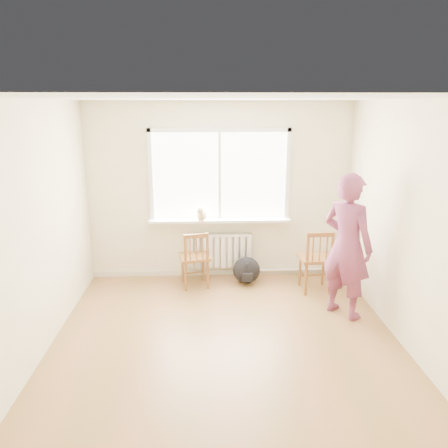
{
  "coord_description": "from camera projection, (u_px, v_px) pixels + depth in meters",
  "views": [
    {
      "loc": [
        -0.22,
        -4.3,
        2.65
      ],
      "look_at": [
        0.02,
        1.2,
        1.13
      ],
      "focal_mm": 35.0,
      "sensor_mm": 36.0,
      "label": 1
    }
  ],
  "objects": [
    {
      "name": "floor",
      "position": [
        227.0,
        350.0,
        4.86
      ],
      "size": [
        4.5,
        4.5,
        0.0
      ],
      "primitive_type": "plane",
      "color": "#98663E",
      "rests_on": "ground"
    },
    {
      "name": "ceiling",
      "position": [
        227.0,
        98.0,
        4.14
      ],
      "size": [
        4.5,
        4.5,
        0.0
      ],
      "primitive_type": "plane",
      "rotation": [
        3.14,
        0.0,
        0.0
      ],
      "color": "white",
      "rests_on": "back_wall"
    },
    {
      "name": "back_wall",
      "position": [
        220.0,
        192.0,
        6.66
      ],
      "size": [
        4.0,
        0.01,
        2.7
      ],
      "primitive_type": "cube",
      "color": "beige",
      "rests_on": "ground"
    },
    {
      "name": "window",
      "position": [
        220.0,
        172.0,
        6.55
      ],
      "size": [
        2.12,
        0.05,
        1.42
      ],
      "color": "white",
      "rests_on": "back_wall"
    },
    {
      "name": "windowsill",
      "position": [
        220.0,
        220.0,
        6.67
      ],
      "size": [
        2.15,
        0.22,
        0.04
      ],
      "primitive_type": "cube",
      "color": "white",
      "rests_on": "back_wall"
    },
    {
      "name": "radiator",
      "position": [
        220.0,
        250.0,
        6.82
      ],
      "size": [
        1.0,
        0.12,
        0.55
      ],
      "color": "white",
      "rests_on": "back_wall"
    },
    {
      "name": "heating_pipe",
      "position": [
        298.0,
        270.0,
        7.0
      ],
      "size": [
        1.4,
        0.04,
        0.04
      ],
      "primitive_type": "cylinder",
      "rotation": [
        0.0,
        1.57,
        0.0
      ],
      "color": "silver",
      "rests_on": "back_wall"
    },
    {
      "name": "baseboard",
      "position": [
        220.0,
        272.0,
        7.0
      ],
      "size": [
        4.0,
        0.03,
        0.08
      ],
      "primitive_type": "cube",
      "color": "beige",
      "rests_on": "ground"
    },
    {
      "name": "chair_left",
      "position": [
        195.0,
        259.0,
        6.43
      ],
      "size": [
        0.5,
        0.48,
        0.86
      ],
      "rotation": [
        0.0,
        0.0,
        3.34
      ],
      "color": "brown",
      "rests_on": "floor"
    },
    {
      "name": "chair_right",
      "position": [
        317.0,
        261.0,
        6.26
      ],
      "size": [
        0.47,
        0.45,
        0.93
      ],
      "rotation": [
        0.0,
        0.0,
        3.17
      ],
      "color": "brown",
      "rests_on": "floor"
    },
    {
      "name": "person",
      "position": [
        347.0,
        246.0,
        5.46
      ],
      "size": [
        0.77,
        0.81,
        1.86
      ],
      "primitive_type": "imported",
      "rotation": [
        0.0,
        0.0,
        2.26
      ],
      "color": "#B53C6A",
      "rests_on": "floor"
    },
    {
      "name": "cat",
      "position": [
        202.0,
        214.0,
        6.54
      ],
      "size": [
        0.2,
        0.36,
        0.24
      ],
      "rotation": [
        0.0,
        0.0,
        -0.18
      ],
      "color": "beige",
      "rests_on": "windowsill"
    },
    {
      "name": "backpack",
      "position": [
        246.0,
        270.0,
        6.64
      ],
      "size": [
        0.44,
        0.35,
        0.41
      ],
      "primitive_type": "ellipsoid",
      "rotation": [
        0.0,
        0.0,
        -0.09
      ],
      "color": "black",
      "rests_on": "floor"
    }
  ]
}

